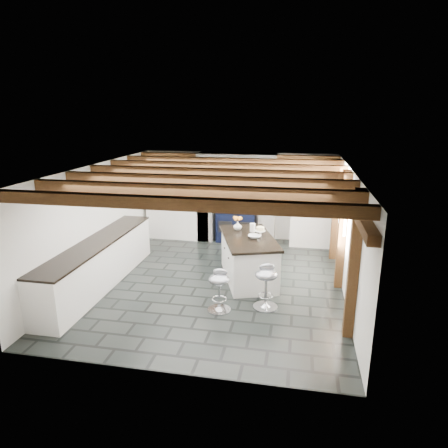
% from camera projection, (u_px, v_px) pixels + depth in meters
% --- Properties ---
extents(ground, '(6.00, 6.00, 0.00)m').
position_uv_depth(ground, '(215.00, 281.00, 8.11)').
color(ground, black).
rests_on(ground, ground).
extents(room_shell, '(6.00, 6.03, 6.00)m').
position_uv_depth(room_shell, '(202.00, 212.00, 9.26)').
color(room_shell, white).
rests_on(room_shell, ground).
extents(range_cooker, '(1.00, 0.63, 0.99)m').
position_uv_depth(range_cooker, '(236.00, 224.00, 10.51)').
color(range_cooker, black).
rests_on(range_cooker, ground).
extents(kitchen_island, '(1.48, 2.03, 1.21)m').
position_uv_depth(kitchen_island, '(248.00, 257.00, 8.11)').
color(kitchen_island, white).
rests_on(kitchen_island, ground).
extents(bar_stool_near, '(0.49, 0.49, 0.80)m').
position_uv_depth(bar_stool_near, '(266.00, 281.00, 6.89)').
color(bar_stool_near, silver).
rests_on(bar_stool_near, ground).
extents(bar_stool_far, '(0.40, 0.40, 0.75)m').
position_uv_depth(bar_stool_far, '(219.00, 286.00, 6.80)').
color(bar_stool_far, silver).
rests_on(bar_stool_far, ground).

